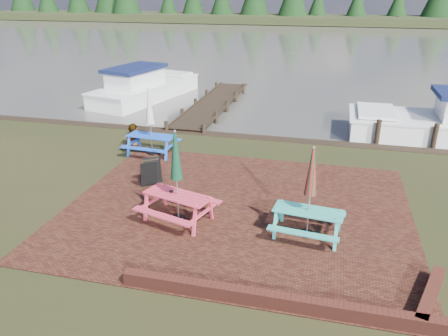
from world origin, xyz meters
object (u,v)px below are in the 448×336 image
picnic_table_teal (309,206)px  jetty (213,104)px  picnic_table_blue (151,132)px  boat_jetty (144,88)px  picnic_table_red (177,191)px  person (133,124)px  chalkboard (151,172)px

picnic_table_teal → jetty: 12.44m
picnic_table_blue → boat_jetty: 9.04m
picnic_table_red → picnic_table_blue: (-2.48, 4.24, -0.02)m
picnic_table_blue → boat_jetty: (-3.84, 8.17, -0.40)m
picnic_table_red → person: size_ratio=1.33×
picnic_table_teal → boat_jetty: bearing=134.5°
person → boat_jetty: bearing=-59.9°
picnic_table_red → person: 5.88m
jetty → person: size_ratio=5.07×
jetty → boat_jetty: boat_jetty is taller
chalkboard → person: (-1.93, 2.99, 0.47)m
picnic_table_red → picnic_table_blue: 4.91m
picnic_table_teal → chalkboard: size_ratio=2.74×
picnic_table_teal → person: size_ratio=1.25×
boat_jetty → person: 8.17m
chalkboard → boat_jetty: bearing=77.8°
picnic_table_blue → chalkboard: size_ratio=2.83×
boat_jetty → jetty: bearing=-2.6°
chalkboard → person: person is taller
person → picnic_table_teal: bearing=153.6°
chalkboard → picnic_table_teal: bearing=-57.2°
jetty → person: bearing=-100.9°
chalkboard → picnic_table_red: bearing=-87.1°
picnic_table_teal → jetty: picnic_table_teal is taller
picnic_table_blue → person: bearing=154.0°
boat_jetty → picnic_table_blue: bearing=-51.3°
picnic_table_red → jetty: bearing=117.7°
boat_jetty → picnic_table_teal: bearing=-38.9°
chalkboard → person: size_ratio=0.46×
picnic_table_red → boat_jetty: bearing=133.7°
chalkboard → jetty: (-0.69, 9.42, -0.31)m
jetty → boat_jetty: (-4.14, 1.19, 0.30)m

